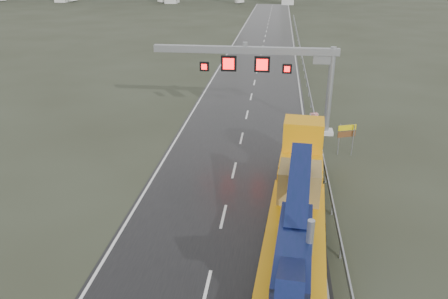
# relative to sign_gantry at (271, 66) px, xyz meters

# --- Properties ---
(ground) EXTENTS (400.00, 400.00, 0.00)m
(ground) POSITION_rel_sign_gantry_xyz_m (-2.10, -17.99, -5.61)
(ground) COLOR #2A2D1F
(ground) RESTS_ON ground
(road) EXTENTS (11.00, 200.00, 0.02)m
(road) POSITION_rel_sign_gantry_xyz_m (-2.10, 22.01, -5.60)
(road) COLOR black
(road) RESTS_ON ground
(guardrail) EXTENTS (0.20, 140.00, 1.40)m
(guardrail) POSITION_rel_sign_gantry_xyz_m (4.00, 12.01, -4.91)
(guardrail) COLOR gray
(guardrail) RESTS_ON ground
(sign_gantry) EXTENTS (14.90, 1.20, 7.42)m
(sign_gantry) POSITION_rel_sign_gantry_xyz_m (0.00, 0.00, 0.00)
(sign_gantry) COLOR silver
(sign_gantry) RESTS_ON ground
(heavy_haul_truck) EXTENTS (4.25, 19.72, 4.60)m
(heavy_haul_truck) POSITION_rel_sign_gantry_xyz_m (1.93, -14.71, -3.83)
(heavy_haul_truck) COLOR orange
(heavy_haul_truck) RESTS_ON ground
(exit_sign_pair) EXTENTS (1.34, 0.54, 2.41)m
(exit_sign_pair) POSITION_rel_sign_gantry_xyz_m (5.79, -4.32, -3.93)
(exit_sign_pair) COLOR #95989D
(exit_sign_pair) RESTS_ON ground
(striped_barrier) EXTENTS (0.75, 0.56, 1.13)m
(striped_barrier) POSITION_rel_sign_gantry_xyz_m (3.90, 1.82, -5.05)
(striped_barrier) COLOR red
(striped_barrier) RESTS_ON ground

